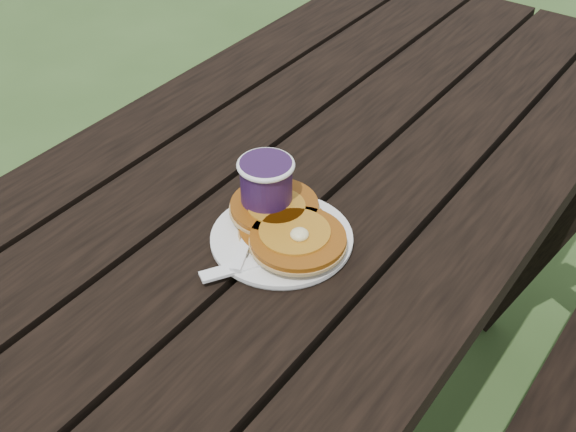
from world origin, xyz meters
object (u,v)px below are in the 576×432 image
Objects in this scene: picnic_table at (281,347)px; pancake_stack at (286,225)px; plate at (282,239)px; coffee_cup at (266,187)px.

picnic_table is 8.98× the size of pancake_stack.
plate is at bearing -51.84° from picnic_table.
coffee_cup reaches higher than picnic_table.
plate is (0.08, -0.10, 0.39)m from picnic_table.
picnic_table is 0.43m from pancake_stack.
coffee_cup is (-0.05, 0.02, 0.03)m from pancake_stack.
picnic_table is at bearing 128.16° from plate.
plate is at bearing -32.15° from coffee_cup.
picnic_table is 0.45m from coffee_cup.
pancake_stack is 0.06m from coffee_cup.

